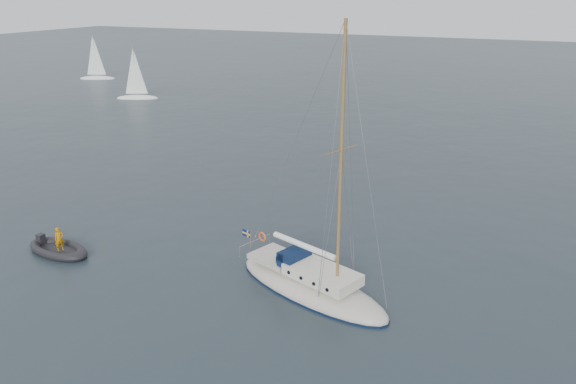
% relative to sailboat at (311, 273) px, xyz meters
% --- Properties ---
extents(ground, '(300.00, 300.00, 0.00)m').
position_rel_sailboat_xyz_m(ground, '(0.13, 0.96, -0.99)').
color(ground, black).
rests_on(ground, ground).
extents(sailboat, '(9.18, 2.75, 13.08)m').
position_rel_sailboat_xyz_m(sailboat, '(0.00, 0.00, 0.00)').
color(sailboat, beige).
rests_on(sailboat, ground).
extents(dinghy, '(2.81, 1.27, 0.40)m').
position_rel_sailboat_xyz_m(dinghy, '(-1.53, 0.36, -0.81)').
color(dinghy, '#444449').
rests_on(dinghy, ground).
extents(rib, '(4.06, 1.84, 1.54)m').
position_rel_sailboat_xyz_m(rib, '(-14.11, -1.91, -0.75)').
color(rib, black).
rests_on(rib, ground).
extents(distant_yacht_a, '(5.59, 2.98, 7.41)m').
position_rel_sailboat_xyz_m(distant_yacht_a, '(-56.16, 47.22, 2.18)').
color(distant_yacht_a, white).
rests_on(distant_yacht_a, ground).
extents(distant_yacht_c, '(5.39, 2.88, 7.14)m').
position_rel_sailboat_xyz_m(distant_yacht_c, '(-39.50, 36.34, 2.06)').
color(distant_yacht_c, white).
rests_on(distant_yacht_c, ground).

